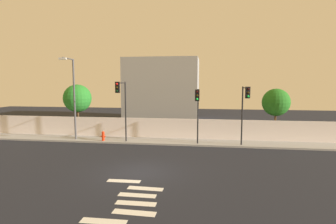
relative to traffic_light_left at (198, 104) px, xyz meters
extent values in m
plane|color=black|center=(-3.11, -6.73, -3.51)|extent=(80.00, 80.00, 0.00)
cube|color=#979797|center=(-3.11, 1.47, -3.44)|extent=(36.00, 2.40, 0.15)
cube|color=silver|center=(-3.11, 2.76, -2.46)|extent=(36.00, 0.18, 1.80)
cube|color=silver|center=(-3.05, -12.53, -3.51)|extent=(1.81, 0.47, 0.01)
cube|color=silver|center=(-2.08, -11.68, -3.51)|extent=(1.81, 0.49, 0.01)
cube|color=silver|center=(-2.24, -10.83, -3.51)|extent=(1.80, 0.45, 0.01)
cube|color=silver|center=(-2.40, -9.98, -3.51)|extent=(1.80, 0.45, 0.01)
cube|color=silver|center=(-2.21, -9.13, -3.51)|extent=(1.81, 0.49, 0.01)
cube|color=silver|center=(-3.58, -8.28, -3.51)|extent=(1.81, 0.48, 0.01)
cylinder|color=black|center=(0.01, 0.82, -1.07)|extent=(0.12, 0.12, 4.58)
cylinder|color=black|center=(0.00, 0.08, 1.12)|extent=(0.09, 1.50, 0.08)
cube|color=black|center=(-0.01, -0.67, 0.77)|extent=(0.34, 0.20, 0.90)
sphere|color=black|center=(-0.01, -0.79, 1.04)|extent=(0.18, 0.18, 0.18)
sphere|color=#33260A|center=(-0.01, -0.79, 0.76)|extent=(0.18, 0.18, 0.18)
sphere|color=#19F24C|center=(-0.01, -0.79, 0.48)|extent=(0.18, 0.18, 0.18)
cylinder|color=black|center=(3.60, 0.82, -0.96)|extent=(0.12, 0.12, 4.79)
cylinder|color=black|center=(3.72, 0.31, 1.33)|extent=(0.32, 1.05, 0.08)
cube|color=black|center=(3.84, -0.21, 0.98)|extent=(0.38, 0.27, 0.90)
sphere|color=black|center=(3.87, -0.33, 1.25)|extent=(0.18, 0.18, 0.18)
sphere|color=#33260A|center=(3.87, -0.33, 0.97)|extent=(0.18, 0.18, 0.18)
sphere|color=#19F24C|center=(3.87, -0.33, 0.69)|extent=(0.18, 0.18, 0.18)
cylinder|color=black|center=(-6.23, 0.82, -0.77)|extent=(0.12, 0.12, 5.18)
cylinder|color=black|center=(-6.31, 0.04, 1.72)|extent=(0.24, 1.57, 0.08)
cube|color=black|center=(-6.39, -0.74, 1.37)|extent=(0.36, 0.23, 0.90)
sphere|color=red|center=(-6.40, -0.86, 1.64)|extent=(0.18, 0.18, 0.18)
sphere|color=#33260A|center=(-6.40, -0.86, 1.36)|extent=(0.18, 0.18, 0.18)
sphere|color=black|center=(-6.40, -0.86, 1.08)|extent=(0.18, 0.18, 0.18)
cylinder|color=#4C4C51|center=(-11.02, 1.02, 0.23)|extent=(0.16, 0.16, 7.18)
cylinder|color=#4C4C51|center=(-10.92, -0.03, 3.77)|extent=(0.30, 2.12, 0.10)
cube|color=beige|center=(-10.82, -1.09, 3.67)|extent=(0.62, 0.30, 0.16)
cylinder|color=red|center=(-8.29, 0.72, -3.03)|extent=(0.24, 0.24, 0.67)
sphere|color=red|center=(-8.29, 0.72, -2.65)|extent=(0.26, 0.26, 0.26)
cylinder|color=red|center=(-8.46, 0.72, -2.99)|extent=(0.10, 0.09, 0.09)
cylinder|color=red|center=(-8.12, 0.72, -2.99)|extent=(0.10, 0.09, 0.09)
cylinder|color=brown|center=(-12.07, 3.69, -2.04)|extent=(0.18, 0.18, 2.94)
sphere|color=#277F28|center=(-12.07, 3.69, 0.19)|extent=(2.76, 2.76, 2.76)
cylinder|color=brown|center=(6.89, 3.69, -2.10)|extent=(0.18, 0.18, 2.82)
sphere|color=#24701F|center=(6.89, 3.69, -0.02)|extent=(2.46, 2.46, 2.46)
cube|color=#9C9C9C|center=(-5.71, 16.76, 0.83)|extent=(10.31, 6.00, 8.68)
camera|label=1|loc=(0.79, -21.92, 1.73)|focal=29.19mm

